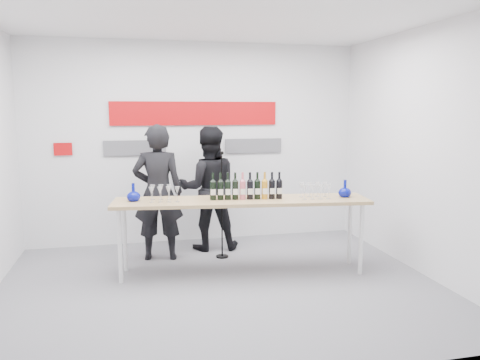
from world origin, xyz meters
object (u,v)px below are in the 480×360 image
at_px(tasting_table, 242,205).
at_px(presenter_right, 209,188).
at_px(presenter_left, 158,193).
at_px(mic_stand, 222,226).

distance_m(tasting_table, presenter_right, 1.14).
bearing_deg(tasting_table, presenter_right, 108.79).
bearing_deg(presenter_left, mic_stand, 178.11).
bearing_deg(mic_stand, tasting_table, -97.44).
xyz_separation_m(presenter_left, mic_stand, (0.84, -0.14, -0.46)).
distance_m(presenter_left, presenter_right, 0.80).
distance_m(tasting_table, mic_stand, 0.78).
height_order(tasting_table, presenter_right, presenter_right).
relative_size(tasting_table, mic_stand, 2.15).
xyz_separation_m(tasting_table, presenter_right, (-0.23, 1.11, 0.03)).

